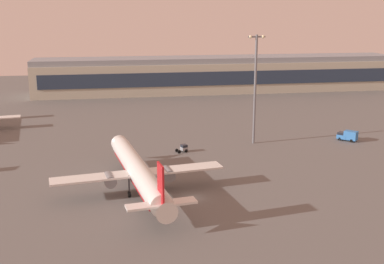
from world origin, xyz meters
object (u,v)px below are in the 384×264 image
(pushback_tug, at_px, (184,148))
(catering_truck, at_px, (348,136))
(airplane_near_gate, at_px, (138,172))
(apron_light_east, at_px, (255,84))

(pushback_tug, relative_size, catering_truck, 0.60)
(pushback_tug, height_order, catering_truck, catering_truck)
(airplane_near_gate, distance_m, catering_truck, 70.53)
(pushback_tug, distance_m, apron_light_east, 27.31)
(pushback_tug, distance_m, catering_truck, 49.48)
(apron_light_east, bearing_deg, catering_truck, -4.35)
(pushback_tug, height_order, apron_light_east, apron_light_east)
(catering_truck, relative_size, apron_light_east, 0.19)
(catering_truck, bearing_deg, pushback_tug, 141.21)
(catering_truck, bearing_deg, airplane_near_gate, 163.70)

